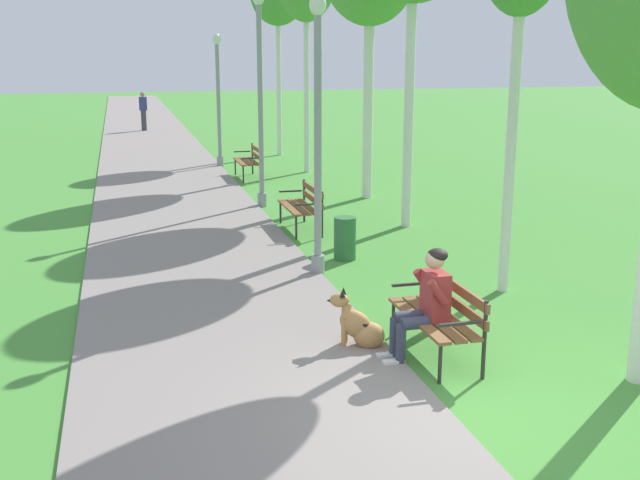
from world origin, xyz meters
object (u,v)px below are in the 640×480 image
at_px(dog_shepherd, 360,327).
at_px(park_bench_mid, 303,203).
at_px(park_bench_far, 250,159).
at_px(lamp_post_near, 318,135).
at_px(pedestrian_distant, 143,111).
at_px(person_seated_on_near_bench, 426,300).
at_px(lamp_post_far, 218,99).
at_px(litter_bin, 345,238).
at_px(lamp_post_mid, 260,98).
at_px(park_bench_near, 441,312).

bearing_deg(dog_shepherd, park_bench_mid, 82.68).
distance_m(park_bench_far, dog_shepherd, 12.23).
distance_m(lamp_post_near, pedestrian_distant, 22.57).
height_order(lamp_post_near, pedestrian_distant, lamp_post_near).
distance_m(person_seated_on_near_bench, lamp_post_far, 15.05).
bearing_deg(pedestrian_distant, lamp_post_near, -85.51).
bearing_deg(pedestrian_distant, dog_shepherd, -86.68).
bearing_deg(litter_bin, dog_shepherd, -103.97).
distance_m(person_seated_on_near_bench, pedestrian_distant, 26.03).
bearing_deg(lamp_post_far, park_bench_far, -77.79).
xyz_separation_m(park_bench_mid, park_bench_far, (0.05, 6.28, 0.00)).
relative_size(lamp_post_mid, litter_bin, 6.46).
height_order(person_seated_on_near_bench, lamp_post_mid, lamp_post_mid).
distance_m(lamp_post_mid, lamp_post_far, 6.18).
relative_size(park_bench_far, dog_shepherd, 1.91).
distance_m(park_bench_near, dog_shepherd, 0.94).
height_order(park_bench_far, person_seated_on_near_bench, person_seated_on_near_bench).
bearing_deg(park_bench_near, pedestrian_distant, 95.01).
bearing_deg(litter_bin, person_seated_on_near_bench, -94.60).
relative_size(park_bench_mid, dog_shepherd, 1.91).
bearing_deg(pedestrian_distant, person_seated_on_near_bench, -85.45).
bearing_deg(park_bench_far, lamp_post_far, 102.21).
bearing_deg(lamp_post_mid, park_bench_mid, -81.87).
bearing_deg(park_bench_far, person_seated_on_near_bench, -91.01).
distance_m(lamp_post_near, lamp_post_far, 11.51).
height_order(lamp_post_far, litter_bin, lamp_post_far).
relative_size(lamp_post_mid, pedestrian_distant, 2.74).
bearing_deg(dog_shepherd, pedestrian_distant, 93.32).
relative_size(litter_bin, pedestrian_distant, 0.42).
bearing_deg(park_bench_far, park_bench_near, -90.07).
distance_m(litter_bin, pedestrian_distant, 21.89).
distance_m(park_bench_near, lamp_post_mid, 8.97).
relative_size(park_bench_mid, lamp_post_mid, 0.33).
height_order(park_bench_far, lamp_post_near, lamp_post_near).
relative_size(person_seated_on_near_bench, pedestrian_distant, 0.76).
distance_m(park_bench_far, lamp_post_mid, 4.29).
bearing_deg(park_bench_near, lamp_post_far, 91.85).
bearing_deg(pedestrian_distant, lamp_post_mid, -83.69).
bearing_deg(lamp_post_near, park_bench_far, 86.75).
distance_m(dog_shepherd, pedestrian_distant, 25.52).
bearing_deg(litter_bin, lamp_post_near, -131.73).
distance_m(park_bench_far, lamp_post_near, 9.36).
bearing_deg(lamp_post_far, lamp_post_mid, -89.02).
distance_m(lamp_post_far, litter_bin, 10.93).
height_order(park_bench_near, pedestrian_distant, pedestrian_distant).
bearing_deg(park_bench_far, lamp_post_near, -93.25).
bearing_deg(lamp_post_near, litter_bin, 48.27).
bearing_deg(lamp_post_far, person_seated_on_near_bench, -88.95).
bearing_deg(person_seated_on_near_bench, lamp_post_near, 94.93).
height_order(person_seated_on_near_bench, dog_shepherd, person_seated_on_near_bench).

